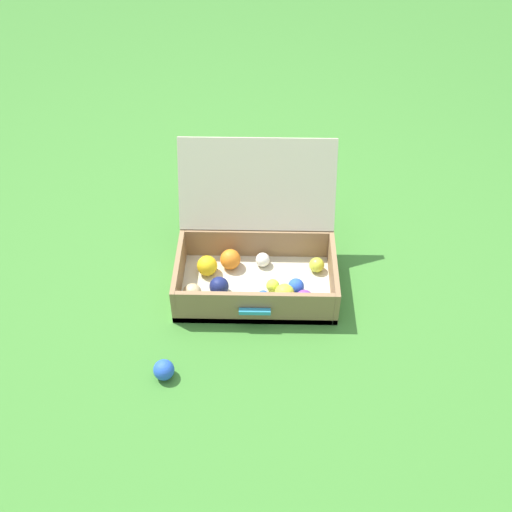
# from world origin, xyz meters

# --- Properties ---
(ground_plane) EXTENTS (16.00, 16.00, 0.00)m
(ground_plane) POSITION_xyz_m (0.00, 0.00, 0.00)
(ground_plane) COLOR #3D7A2D
(open_suitcase) EXTENTS (0.59, 0.52, 0.47)m
(open_suitcase) POSITION_xyz_m (-0.00, 0.01, 0.11)
(open_suitcase) COLOR beige
(open_suitcase) RESTS_ON ground
(stray_ball_on_grass) EXTENTS (0.07, 0.07, 0.07)m
(stray_ball_on_grass) POSITION_xyz_m (-0.29, -0.45, 0.03)
(stray_ball_on_grass) COLOR blue
(stray_ball_on_grass) RESTS_ON ground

